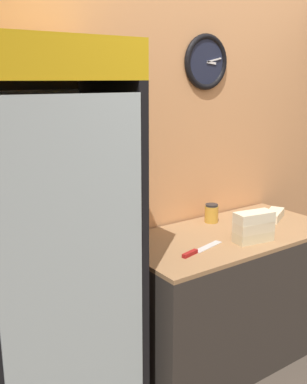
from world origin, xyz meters
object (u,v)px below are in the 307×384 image
chefs_knife (197,251)px  condiment_jar (211,213)px  sandwich_flat_left (274,215)px  beverage_cooler (43,232)px  napkin_dispenser (133,228)px  sandwich_stack_top (254,217)px  sandwich_stack_bottom (253,236)px  sandwich_stack_middle (254,227)px

chefs_knife → condiment_jar: size_ratio=2.74×
sandwich_flat_left → chefs_knife: bearing=-169.0°
beverage_cooler → sandwich_flat_left: beverage_cooler is taller
beverage_cooler → napkin_dispenser: bearing=17.3°
sandwich_stack_top → sandwich_stack_bottom: bearing=180.0°
sandwich_stack_bottom → sandwich_stack_middle: (0.00, 0.00, 0.06)m
condiment_jar → beverage_cooler: bearing=-173.2°
sandwich_stack_bottom → sandwich_flat_left: 0.52m
beverage_cooler → condiment_jar: beverage_cooler is taller
sandwich_stack_middle → sandwich_flat_left: (0.46, 0.23, -0.06)m
chefs_knife → napkin_dispenser: napkin_dispenser is taller
sandwich_stack_bottom → chefs_knife: sandwich_stack_bottom is taller
sandwich_stack_middle → beverage_cooler: bearing=167.2°
sandwich_stack_middle → sandwich_flat_left: 0.52m
sandwich_stack_top → condiment_jar: bearing=83.5°
chefs_knife → napkin_dispenser: 0.46m
chefs_knife → sandwich_stack_middle: bearing=-8.9°
sandwich_stack_middle → chefs_knife: 0.41m
sandwich_stack_top → chefs_knife: bearing=171.1°
sandwich_stack_middle → sandwich_stack_bottom: bearing=180.0°
sandwich_stack_middle → sandwich_stack_top: bearing=0.0°
chefs_knife → condiment_jar: condiment_jar is taller
sandwich_stack_bottom → sandwich_stack_middle: 0.06m
sandwich_stack_top → beverage_cooler: bearing=167.2°
sandwich_stack_bottom → napkin_dispenser: size_ratio=2.14×
sandwich_flat_left → napkin_dispenser: 1.06m
beverage_cooler → chefs_knife: (0.83, -0.22, -0.22)m
sandwich_flat_left → sandwich_stack_bottom: bearing=-153.7°
sandwich_flat_left → condiment_jar: (-0.42, 0.20, 0.03)m
beverage_cooler → sandwich_flat_left: bearing=-1.7°
beverage_cooler → sandwich_stack_bottom: size_ratio=7.85×
sandwich_stack_top → napkin_dispenser: 0.75m
condiment_jar → napkin_dispenser: bearing=174.9°
sandwich_stack_bottom → sandwich_stack_middle: sandwich_stack_middle is taller
sandwich_stack_bottom → beverage_cooler: bearing=167.2°
sandwich_flat_left → chefs_knife: size_ratio=0.74×
condiment_jar → chefs_knife: bearing=-140.3°
sandwich_stack_bottom → napkin_dispenser: 0.74m
napkin_dispenser → condiment_jar: bearing=-5.1°
sandwich_stack_bottom → sandwich_stack_top: 0.12m
sandwich_flat_left → napkin_dispenser: (-1.02, 0.26, 0.03)m
beverage_cooler → condiment_jar: bearing=6.8°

